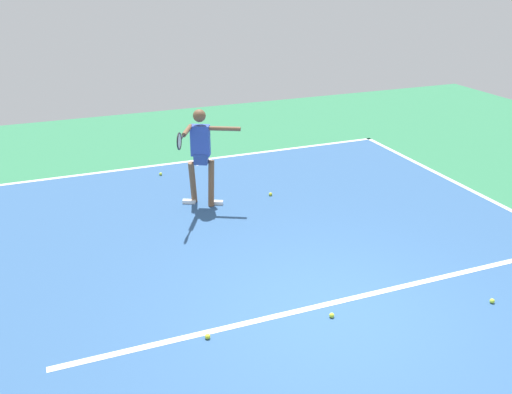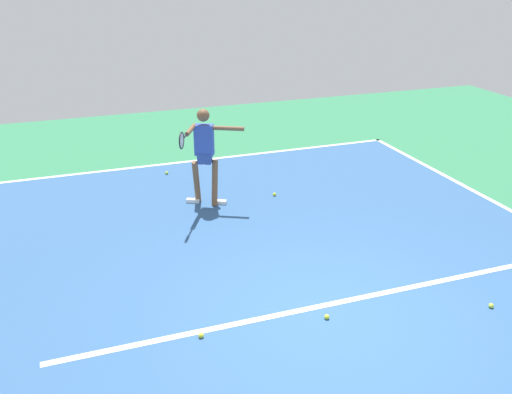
% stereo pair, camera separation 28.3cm
% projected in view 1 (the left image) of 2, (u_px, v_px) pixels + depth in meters
% --- Properties ---
extents(ground_plane, '(22.82, 22.82, 0.00)m').
position_uv_depth(ground_plane, '(333.00, 315.00, 7.33)').
color(ground_plane, '#2D754C').
extents(court_surface, '(9.39, 13.20, 0.00)m').
position_uv_depth(court_surface, '(333.00, 315.00, 7.33)').
color(court_surface, '#2D5484').
rests_on(court_surface, ground_plane).
extents(court_line_baseline_near, '(9.39, 0.10, 0.01)m').
position_uv_depth(court_line_baseline_near, '(195.00, 161.00, 12.94)').
color(court_line_baseline_near, white).
rests_on(court_line_baseline_near, ground_plane).
extents(court_line_service, '(7.05, 0.10, 0.01)m').
position_uv_depth(court_line_service, '(325.00, 305.00, 7.53)').
color(court_line_service, white).
rests_on(court_line_service, ground_plane).
extents(court_line_centre_mark, '(0.10, 0.30, 0.01)m').
position_uv_depth(court_line_centre_mark, '(197.00, 163.00, 12.77)').
color(court_line_centre_mark, white).
rests_on(court_line_centre_mark, ground_plane).
extents(tennis_player, '(1.32, 1.11, 1.83)m').
position_uv_depth(tennis_player, '(201.00, 151.00, 10.21)').
color(tennis_player, brown).
rests_on(tennis_player, ground_plane).
extents(tennis_ball_centre_court, '(0.07, 0.07, 0.07)m').
position_uv_depth(tennis_ball_centre_court, '(161.00, 174.00, 12.05)').
color(tennis_ball_centre_court, '#C6E53D').
rests_on(tennis_ball_centre_court, ground_plane).
extents(tennis_ball_far_corner, '(0.07, 0.07, 0.07)m').
position_uv_depth(tennis_ball_far_corner, '(492.00, 301.00, 7.56)').
color(tennis_ball_far_corner, '#C6E53D').
rests_on(tennis_ball_far_corner, ground_plane).
extents(tennis_ball_near_player, '(0.07, 0.07, 0.07)m').
position_uv_depth(tennis_ball_near_player, '(270.00, 194.00, 11.01)').
color(tennis_ball_near_player, yellow).
rests_on(tennis_ball_near_player, ground_plane).
extents(tennis_ball_by_baseline, '(0.07, 0.07, 0.07)m').
position_uv_depth(tennis_ball_by_baseline, '(208.00, 336.00, 6.85)').
color(tennis_ball_by_baseline, yellow).
rests_on(tennis_ball_by_baseline, ground_plane).
extents(tennis_ball_by_sideline, '(0.07, 0.07, 0.07)m').
position_uv_depth(tennis_ball_by_sideline, '(332.00, 315.00, 7.26)').
color(tennis_ball_by_sideline, '#CCE033').
rests_on(tennis_ball_by_sideline, ground_plane).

